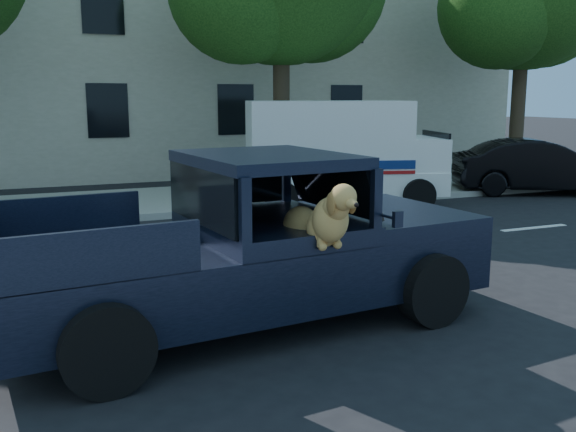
% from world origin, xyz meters
% --- Properties ---
extents(ground, '(120.00, 120.00, 0.00)m').
position_xyz_m(ground, '(0.00, 0.00, 0.00)').
color(ground, black).
rests_on(ground, ground).
extents(far_sidewalk, '(60.00, 4.00, 0.15)m').
position_xyz_m(far_sidewalk, '(0.00, 9.20, 0.07)').
color(far_sidewalk, gray).
rests_on(far_sidewalk, ground).
extents(lane_stripes, '(21.60, 0.14, 0.01)m').
position_xyz_m(lane_stripes, '(2.00, 3.40, 0.01)').
color(lane_stripes, silver).
rests_on(lane_stripes, ground).
extents(building_main, '(26.00, 6.00, 9.00)m').
position_xyz_m(building_main, '(3.00, 16.50, 4.50)').
color(building_main, beige).
rests_on(building_main, ground).
extents(pickup_truck, '(5.74, 3.02, 1.99)m').
position_xyz_m(pickup_truck, '(0.75, 0.39, 0.67)').
color(pickup_truck, black).
rests_on(pickup_truck, ground).
extents(mail_truck, '(4.99, 3.31, 2.52)m').
position_xyz_m(mail_truck, '(5.58, 7.33, 1.10)').
color(mail_truck, silver).
rests_on(mail_truck, ground).
extents(parked_sedan, '(3.31, 4.73, 1.48)m').
position_xyz_m(parked_sedan, '(11.48, 7.02, 0.74)').
color(parked_sedan, black).
rests_on(parked_sedan, ground).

